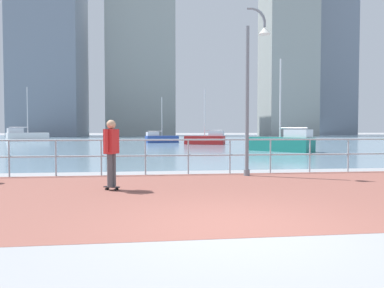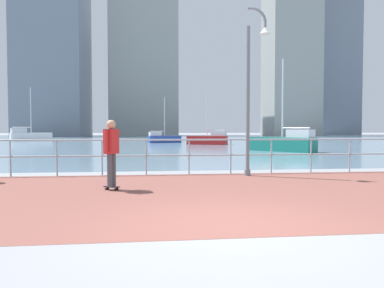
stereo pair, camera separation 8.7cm
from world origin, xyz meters
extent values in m
plane|color=gray|center=(0.00, 40.00, 0.00)|extent=(220.00, 220.00, 0.00)
cube|color=brown|center=(0.00, 2.91, 0.00)|extent=(28.00, 7.10, 0.01)
cube|color=#6B899E|center=(0.00, 51.46, 0.00)|extent=(180.00, 88.00, 0.00)
cylinder|color=#9EADB7|center=(-5.60, 6.46, 0.57)|extent=(0.05, 0.05, 1.14)
cylinder|color=#9EADB7|center=(-4.20, 6.46, 0.57)|extent=(0.05, 0.05, 1.14)
cylinder|color=#9EADB7|center=(-2.80, 6.46, 0.57)|extent=(0.05, 0.05, 1.14)
cylinder|color=#9EADB7|center=(-1.40, 6.46, 0.57)|extent=(0.05, 0.05, 1.14)
cylinder|color=#9EADB7|center=(0.00, 6.46, 0.57)|extent=(0.05, 0.05, 1.14)
cylinder|color=#9EADB7|center=(1.40, 6.46, 0.57)|extent=(0.05, 0.05, 1.14)
cylinder|color=#9EADB7|center=(2.80, 6.46, 0.57)|extent=(0.05, 0.05, 1.14)
cylinder|color=#9EADB7|center=(4.20, 6.46, 0.57)|extent=(0.05, 0.05, 1.14)
cylinder|color=#9EADB7|center=(5.60, 6.46, 0.57)|extent=(0.05, 0.05, 1.14)
cylinder|color=#9EADB7|center=(0.00, 6.46, 1.14)|extent=(25.20, 0.06, 0.06)
cylinder|color=#9EADB7|center=(0.00, 6.46, 0.63)|extent=(25.20, 0.06, 0.06)
cylinder|color=slate|center=(1.81, 5.86, 0.10)|extent=(0.19, 0.19, 0.20)
cylinder|color=slate|center=(1.81, 5.86, 2.36)|extent=(0.12, 0.12, 4.72)
cylinder|color=slate|center=(1.88, 5.81, 5.26)|extent=(0.20, 0.17, 0.11)
cylinder|color=slate|center=(2.00, 5.73, 5.22)|extent=(0.21, 0.18, 0.15)
cylinder|color=slate|center=(2.11, 5.65, 5.13)|extent=(0.20, 0.17, 0.18)
cylinder|color=slate|center=(2.19, 5.60, 5.01)|extent=(0.18, 0.16, 0.19)
cylinder|color=slate|center=(2.24, 5.56, 4.87)|extent=(0.15, 0.14, 0.19)
cylinder|color=slate|center=(2.26, 5.55, 4.71)|extent=(0.12, 0.12, 0.17)
cone|color=silver|center=(2.26, 5.55, 4.52)|extent=(0.36, 0.36, 0.22)
cylinder|color=black|center=(-2.06, 3.52, 0.03)|extent=(0.07, 0.05, 0.06)
cylinder|color=black|center=(-2.10, 3.45, 0.03)|extent=(0.07, 0.05, 0.06)
cylinder|color=black|center=(-2.30, 3.63, 0.03)|extent=(0.07, 0.05, 0.06)
cylinder|color=black|center=(-2.33, 3.56, 0.03)|extent=(0.07, 0.05, 0.06)
cube|color=black|center=(-2.20, 3.54, 0.08)|extent=(0.41, 0.27, 0.02)
cylinder|color=#4C4C51|center=(-2.16, 3.61, 0.49)|extent=(0.17, 0.17, 0.80)
cylinder|color=#4C4C51|center=(-2.23, 3.47, 0.49)|extent=(0.17, 0.17, 0.80)
cube|color=red|center=(-2.20, 3.54, 1.19)|extent=(0.36, 0.41, 0.59)
cylinder|color=red|center=(-2.10, 3.75, 1.20)|extent=(0.12, 0.12, 0.57)
cylinder|color=red|center=(-2.29, 3.33, 1.20)|extent=(0.12, 0.12, 0.57)
sphere|color=tan|center=(-2.20, 3.54, 1.59)|extent=(0.22, 0.22, 0.22)
cube|color=white|center=(-16.79, 43.98, 0.53)|extent=(5.07, 3.81, 1.06)
cube|color=silver|center=(-18.08, 43.24, 1.36)|extent=(2.09, 1.82, 0.59)
cylinder|color=silver|center=(-16.79, 43.98, 4.02)|extent=(0.12, 0.12, 5.91)
cylinder|color=silver|center=(-17.74, 43.43, 1.77)|extent=(1.98, 1.20, 0.09)
cube|color=#284799|center=(0.27, 35.17, 0.39)|extent=(3.78, 2.03, 0.77)
cube|color=silver|center=(-0.78, 34.89, 0.99)|extent=(1.46, 1.10, 0.43)
cylinder|color=silver|center=(0.27, 35.17, 2.92)|extent=(0.09, 0.09, 4.30)
cylinder|color=silver|center=(-0.50, 34.96, 1.29)|extent=(1.58, 0.49, 0.07)
cube|color=#B21E1E|center=(4.27, 30.01, 0.42)|extent=(4.07, 2.65, 0.84)
cube|color=silver|center=(5.35, 29.55, 1.07)|extent=(1.63, 1.33, 0.46)
cylinder|color=silver|center=(4.27, 30.01, 3.16)|extent=(0.09, 0.09, 4.65)
cylinder|color=silver|center=(5.06, 29.67, 1.39)|extent=(1.65, 0.76, 0.07)
cube|color=#197266|center=(7.58, 18.27, 0.47)|extent=(3.88, 4.29, 0.95)
cube|color=silver|center=(8.43, 17.25, 1.21)|extent=(1.75, 1.84, 0.53)
cylinder|color=silver|center=(7.58, 18.27, 3.58)|extent=(0.11, 0.11, 5.27)
cylinder|color=silver|center=(8.20, 17.52, 1.58)|extent=(1.33, 1.59, 0.08)
cube|color=slate|center=(48.07, 90.09, 23.27)|extent=(11.38, 11.82, 46.54)
cube|color=#939993|center=(31.29, 76.77, 22.86)|extent=(11.23, 10.26, 45.71)
cube|color=#939993|center=(-2.87, 85.44, 20.45)|extent=(16.22, 11.33, 40.89)
cube|color=slate|center=(-22.62, 78.87, 16.58)|extent=(13.90, 16.05, 33.15)
camera|label=1|loc=(-1.33, -5.37, 1.47)|focal=33.95mm
camera|label=2|loc=(-1.24, -5.38, 1.47)|focal=33.95mm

